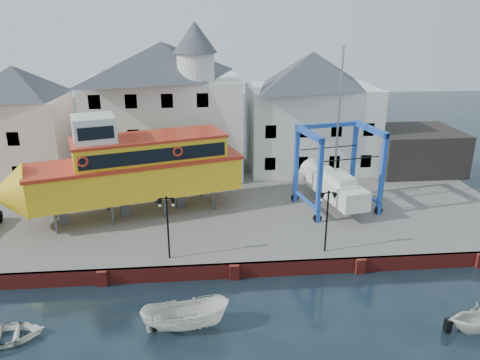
{
  "coord_description": "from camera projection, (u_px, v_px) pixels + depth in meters",
  "views": [
    {
      "loc": [
        -1.96,
        -25.23,
        15.57
      ],
      "look_at": [
        1.0,
        7.0,
        4.0
      ],
      "focal_mm": 35.0,
      "sensor_mm": 36.0,
      "label": 1
    }
  ],
  "objects": [
    {
      "name": "motorboat_a",
      "position": [
        186.0,
        329.0,
        24.45
      ],
      "size": [
        4.69,
        2.0,
        1.78
      ],
      "primitive_type": "imported",
      "rotation": [
        0.0,
        0.0,
        1.63
      ],
      "color": "white",
      "rests_on": "ground"
    },
    {
      "name": "motorboat_d",
      "position": [
        4.0,
        340.0,
        23.58
      ],
      "size": [
        4.42,
        3.52,
        0.82
      ],
      "primitive_type": "imported",
      "rotation": [
        0.0,
        0.0,
        1.75
      ],
      "color": "white",
      "rests_on": "ground"
    },
    {
      "name": "lamp_post_right",
      "position": [
        328.0,
        206.0,
        29.3
      ],
      "size": [
        1.12,
        0.32,
        4.2
      ],
      "color": "black",
      "rests_on": "hardstanding"
    },
    {
      "name": "ground",
      "position": [
        234.0,
        279.0,
        29.07
      ],
      "size": [
        140.0,
        140.0,
        0.0
      ],
      "primitive_type": "plane",
      "color": "#15232D",
      "rests_on": "ground"
    },
    {
      "name": "building_pink",
      "position": [
        20.0,
        124.0,
        42.32
      ],
      "size": [
        8.0,
        7.0,
        10.3
      ],
      "color": "beige",
      "rests_on": "hardstanding"
    },
    {
      "name": "quay_wall",
      "position": [
        234.0,
        271.0,
        29.0
      ],
      "size": [
        44.0,
        0.47,
        1.0
      ],
      "color": "maroon",
      "rests_on": "ground"
    },
    {
      "name": "motorboat_c",
      "position": [
        476.0,
        330.0,
        24.34
      ],
      "size": [
        3.34,
        2.9,
        1.73
      ],
      "primitive_type": "imported",
      "rotation": [
        0.0,
        0.0,
        1.59
      ],
      "color": "white",
      "rests_on": "ground"
    },
    {
      "name": "lamp_post_left",
      "position": [
        167.0,
        212.0,
        28.44
      ],
      "size": [
        1.12,
        0.32,
        4.2
      ],
      "color": "black",
      "rests_on": "hardstanding"
    },
    {
      "name": "building_white_right",
      "position": [
        311.0,
        111.0,
        45.43
      ],
      "size": [
        12.0,
        8.0,
        11.2
      ],
      "color": "white",
      "rests_on": "hardstanding"
    },
    {
      "name": "hardstanding",
      "position": [
        224.0,
        204.0,
        39.21
      ],
      "size": [
        44.0,
        22.0,
        1.0
      ],
      "primitive_type": "cube",
      "color": "#5E5C57",
      "rests_on": "ground"
    },
    {
      "name": "travel_lift",
      "position": [
        332.0,
        180.0,
        37.15
      ],
      "size": [
        6.55,
        8.44,
        12.37
      ],
      "rotation": [
        0.0,
        0.0,
        0.2
      ],
      "color": "#1A4EB6",
      "rests_on": "hardstanding"
    },
    {
      "name": "building_white_main",
      "position": [
        166.0,
        107.0,
        43.42
      ],
      "size": [
        14.0,
        8.3,
        14.0
      ],
      "color": "white",
      "rests_on": "hardstanding"
    },
    {
      "name": "shed_dark",
      "position": [
        414.0,
        150.0,
        45.63
      ],
      "size": [
        8.0,
        7.0,
        4.0
      ],
      "primitive_type": "cube",
      "color": "black",
      "rests_on": "hardstanding"
    },
    {
      "name": "tour_boat",
      "position": [
        122.0,
        169.0,
        34.59
      ],
      "size": [
        18.41,
        9.22,
        7.81
      ],
      "rotation": [
        0.0,
        0.0,
        0.29
      ],
      "color": "#59595E",
      "rests_on": "hardstanding"
    }
  ]
}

